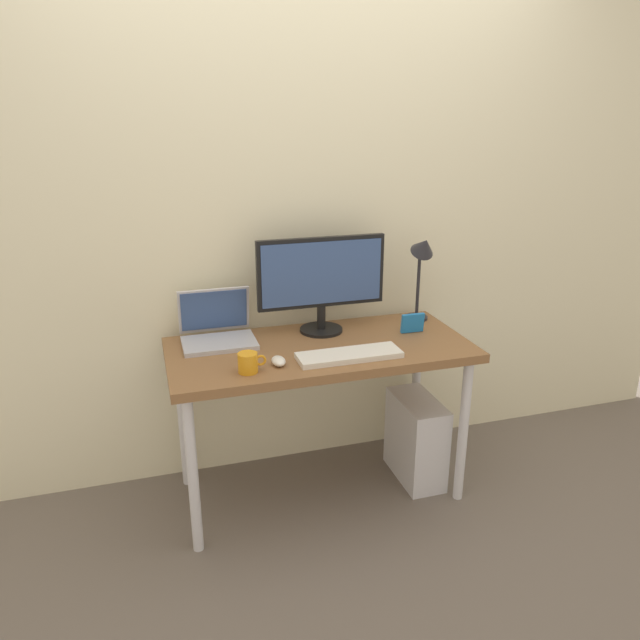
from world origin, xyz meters
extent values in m
plane|color=#665B51|center=(0.00, 0.00, 0.00)|extent=(6.00, 6.00, 0.00)
cube|color=beige|center=(0.00, 0.37, 1.30)|extent=(4.40, 0.04, 2.60)
cube|color=brown|center=(0.00, 0.00, 0.73)|extent=(1.33, 0.61, 0.04)
cylinder|color=silver|center=(-0.60, -0.25, 0.35)|extent=(0.04, 0.04, 0.71)
cylinder|color=silver|center=(0.60, -0.25, 0.35)|extent=(0.04, 0.04, 0.71)
cylinder|color=silver|center=(-0.60, 0.25, 0.35)|extent=(0.04, 0.04, 0.71)
cylinder|color=silver|center=(0.60, 0.25, 0.35)|extent=(0.04, 0.04, 0.71)
cylinder|color=black|center=(0.06, 0.18, 0.75)|extent=(0.20, 0.20, 0.01)
cylinder|color=black|center=(0.06, 0.18, 0.82)|extent=(0.04, 0.04, 0.11)
cube|color=black|center=(0.06, 0.18, 1.03)|extent=(0.60, 0.03, 0.32)
cube|color=#334C7F|center=(0.06, 0.16, 1.03)|extent=(0.56, 0.01, 0.29)
cube|color=#B2B2B7|center=(-0.42, 0.14, 0.76)|extent=(0.32, 0.22, 0.02)
cube|color=#B2B2B7|center=(-0.42, 0.26, 0.87)|extent=(0.32, 0.05, 0.21)
cube|color=#334C7F|center=(-0.42, 0.26, 0.87)|extent=(0.30, 0.04, 0.18)
cylinder|color=#232328|center=(0.56, 0.21, 0.75)|extent=(0.11, 0.11, 0.01)
cylinder|color=#232328|center=(0.56, 0.21, 0.93)|extent=(0.02, 0.02, 0.33)
cone|color=#232328|center=(0.56, 0.17, 1.12)|extent=(0.11, 0.14, 0.13)
cube|color=silver|center=(0.08, -0.17, 0.76)|extent=(0.44, 0.14, 0.02)
ellipsoid|color=silver|center=(-0.22, -0.15, 0.76)|extent=(0.06, 0.09, 0.03)
cylinder|color=orange|center=(-0.35, -0.19, 0.79)|extent=(0.08, 0.08, 0.08)
torus|color=orange|center=(-0.30, -0.19, 0.79)|extent=(0.05, 0.01, 0.05)
cube|color=#1E72BF|center=(0.46, 0.03, 0.79)|extent=(0.11, 0.03, 0.09)
cube|color=silver|center=(0.48, -0.02, 0.21)|extent=(0.18, 0.36, 0.42)
camera|label=1|loc=(-0.71, -2.35, 1.73)|focal=33.65mm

